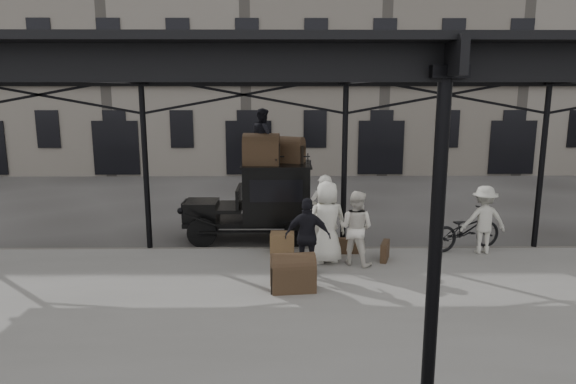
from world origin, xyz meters
name	(u,v)px	position (x,y,z in m)	size (l,w,h in m)	color
ground	(353,281)	(0.00, 0.00, 0.00)	(120.00, 120.00, 0.00)	#383533
platform	(367,317)	(0.00, -2.00, 0.07)	(28.00, 8.00, 0.15)	slate
canopy	(373,65)	(0.00, -1.72, 4.60)	(22.50, 9.00, 4.74)	black
building_frontage	(311,36)	(0.00, 18.00, 7.00)	(64.00, 8.00, 14.00)	slate
taxi	(265,198)	(-2.05, 3.21, 1.20)	(3.65, 1.55, 2.18)	black
porter_left	(324,214)	(-0.52, 1.62, 1.14)	(0.72, 0.48, 1.98)	beige
porter_midleft	(356,228)	(0.14, 0.71, 1.03)	(0.85, 0.66, 1.75)	silver
porter_centre	(327,222)	(-0.52, 0.85, 1.12)	(0.95, 0.62, 1.95)	silver
porter_official	(308,236)	(-1.01, 0.06, 1.01)	(1.01, 0.42, 1.72)	black
porter_right	(484,220)	(3.44, 1.52, 1.00)	(1.10, 0.63, 1.71)	beige
bicycle	(466,229)	(3.13, 1.80, 0.68)	(0.70, 2.00, 1.05)	black
porter_roof	(263,136)	(-2.08, 3.11, 2.93)	(0.73, 0.57, 1.51)	black
steamer_trunk_roof_near	(261,152)	(-2.13, 2.96, 2.54)	(0.97, 0.59, 0.71)	#3F2E1D
steamer_trunk_roof_far	(289,152)	(-1.38, 3.41, 2.48)	(0.82, 0.50, 0.60)	#3F2E1D
steamer_trunk_platform	(293,275)	(-1.35, -0.87, 0.48)	(0.89, 0.54, 0.65)	#3F2E1D
wicker_hamper	(282,242)	(-1.57, 1.62, 0.40)	(0.60, 0.45, 0.50)	brown
suitcase_upright	(385,251)	(0.90, 0.98, 0.38)	(0.15, 0.60, 0.45)	#3F2E1D
suitcase_flat	(347,246)	(0.05, 1.49, 0.35)	(0.60, 0.15, 0.40)	#3F2E1D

